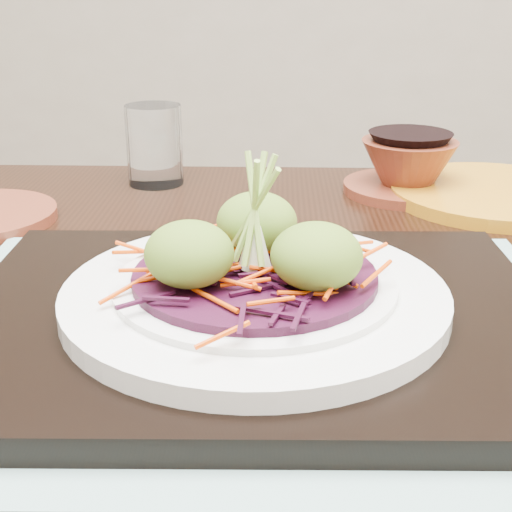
{
  "coord_description": "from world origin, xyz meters",
  "views": [
    {
      "loc": [
        0.04,
        -0.46,
        0.95
      ],
      "look_at": [
        0.02,
        -0.01,
        0.77
      ],
      "focal_mm": 50.0,
      "sensor_mm": 36.0,
      "label": 1
    }
  ],
  "objects_px": {
    "white_plate": "(255,294)",
    "terracotta_bowl_set": "(408,170)",
    "dining_table": "(292,401)",
    "serving_tray": "(255,317)",
    "yellow_plate": "(496,194)",
    "water_glass": "(155,145)"
  },
  "relations": [
    {
      "from": "white_plate",
      "to": "terracotta_bowl_set",
      "type": "distance_m",
      "value": 0.38
    },
    {
      "from": "terracotta_bowl_set",
      "to": "dining_table",
      "type": "bearing_deg",
      "value": -114.58
    },
    {
      "from": "terracotta_bowl_set",
      "to": "serving_tray",
      "type": "bearing_deg",
      "value": -114.34
    },
    {
      "from": "dining_table",
      "to": "terracotta_bowl_set",
      "type": "bearing_deg",
      "value": 64.88
    },
    {
      "from": "terracotta_bowl_set",
      "to": "yellow_plate",
      "type": "xyz_separation_m",
      "value": [
        0.09,
        -0.02,
        -0.02
      ]
    },
    {
      "from": "serving_tray",
      "to": "yellow_plate",
      "type": "distance_m",
      "value": 0.4
    },
    {
      "from": "serving_tray",
      "to": "white_plate",
      "type": "xyz_separation_m",
      "value": [
        0.0,
        -0.0,
        0.02
      ]
    },
    {
      "from": "terracotta_bowl_set",
      "to": "yellow_plate",
      "type": "distance_m",
      "value": 0.1
    },
    {
      "from": "terracotta_bowl_set",
      "to": "water_glass",
      "type": "bearing_deg",
      "value": 175.05
    },
    {
      "from": "white_plate",
      "to": "terracotta_bowl_set",
      "type": "height_order",
      "value": "terracotta_bowl_set"
    },
    {
      "from": "dining_table",
      "to": "white_plate",
      "type": "distance_m",
      "value": 0.14
    },
    {
      "from": "terracotta_bowl_set",
      "to": "yellow_plate",
      "type": "relative_size",
      "value": 0.69
    },
    {
      "from": "yellow_plate",
      "to": "dining_table",
      "type": "bearing_deg",
      "value": -130.82
    },
    {
      "from": "serving_tray",
      "to": "terracotta_bowl_set",
      "type": "relative_size",
      "value": 2.55
    },
    {
      "from": "serving_tray",
      "to": "white_plate",
      "type": "height_order",
      "value": "white_plate"
    },
    {
      "from": "dining_table",
      "to": "serving_tray",
      "type": "xyz_separation_m",
      "value": [
        -0.03,
        -0.06,
        0.11
      ]
    },
    {
      "from": "water_glass",
      "to": "terracotta_bowl_set",
      "type": "xyz_separation_m",
      "value": [
        0.29,
        -0.02,
        -0.02
      ]
    },
    {
      "from": "water_glass",
      "to": "white_plate",
      "type": "bearing_deg",
      "value": -70.38
    },
    {
      "from": "dining_table",
      "to": "white_plate",
      "type": "relative_size",
      "value": 4.52
    },
    {
      "from": "water_glass",
      "to": "yellow_plate",
      "type": "xyz_separation_m",
      "value": [
        0.38,
        -0.05,
        -0.04
      ]
    },
    {
      "from": "dining_table",
      "to": "white_plate",
      "type": "bearing_deg",
      "value": -113.82
    },
    {
      "from": "serving_tray",
      "to": "white_plate",
      "type": "relative_size",
      "value": 1.54
    }
  ]
}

